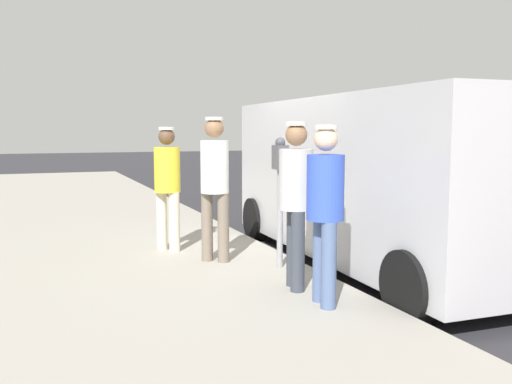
# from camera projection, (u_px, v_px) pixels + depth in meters

# --- Properties ---
(ground_plane) EXTENTS (80.00, 80.00, 0.00)m
(ground_plane) POSITION_uv_depth(u_px,v_px,m) (350.00, 258.00, 7.64)
(ground_plane) COLOR #2D2D33
(sidewalk_slab) EXTENTS (5.00, 32.00, 0.15)m
(sidewalk_slab) POSITION_uv_depth(u_px,v_px,m) (85.00, 278.00, 6.34)
(sidewalk_slab) COLOR #9E998E
(sidewalk_slab) RESTS_ON ground
(parking_meter_near) EXTENTS (0.14, 0.18, 1.52)m
(parking_meter_near) POSITION_uv_depth(u_px,v_px,m) (280.00, 180.00, 6.43)
(parking_meter_near) COLOR gray
(parking_meter_near) RESTS_ON sidewalk_slab
(pedestrian_in_yellow) EXTENTS (0.34, 0.34, 1.64)m
(pedestrian_in_yellow) POSITION_uv_depth(u_px,v_px,m) (167.00, 181.00, 7.35)
(pedestrian_in_yellow) COLOR beige
(pedestrian_in_yellow) RESTS_ON sidewalk_slab
(pedestrian_in_gray) EXTENTS (0.34, 0.35, 1.68)m
(pedestrian_in_gray) POSITION_uv_depth(u_px,v_px,m) (296.00, 194.00, 5.55)
(pedestrian_in_gray) COLOR #383D47
(pedestrian_in_gray) RESTS_ON sidewalk_slab
(pedestrian_in_white) EXTENTS (0.34, 0.34, 1.76)m
(pedestrian_in_white) POSITION_uv_depth(u_px,v_px,m) (215.00, 179.00, 6.73)
(pedestrian_in_white) COLOR #726656
(pedestrian_in_white) RESTS_ON sidewalk_slab
(pedestrian_in_blue) EXTENTS (0.34, 0.36, 1.65)m
(pedestrian_in_blue) POSITION_uv_depth(u_px,v_px,m) (325.00, 204.00, 5.03)
(pedestrian_in_blue) COLOR #4C608C
(pedestrian_in_blue) RESTS_ON sidewalk_slab
(parked_van) EXTENTS (2.28, 5.26, 2.15)m
(parked_van) POSITION_uv_depth(u_px,v_px,m) (380.00, 177.00, 7.17)
(parked_van) COLOR #BCBCC1
(parked_van) RESTS_ON ground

